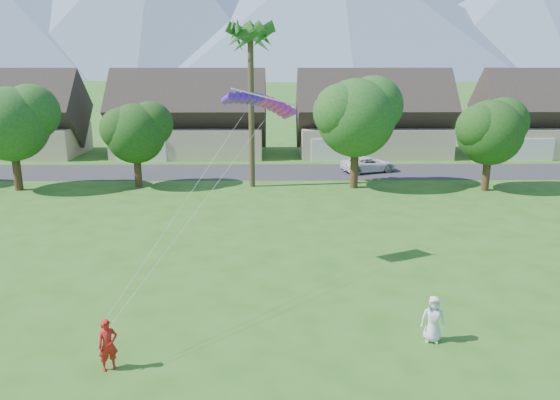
{
  "coord_description": "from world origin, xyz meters",
  "views": [
    {
      "loc": [
        -0.26,
        -13.69,
        10.12
      ],
      "look_at": [
        0.0,
        10.0,
        3.8
      ],
      "focal_mm": 35.0,
      "sensor_mm": 36.0,
      "label": 1
    }
  ],
  "objects_px": {
    "watcher": "(433,319)",
    "parafoil_kite": "(260,100)",
    "kite_flyer": "(108,345)",
    "parked_car": "(369,164)"
  },
  "relations": [
    {
      "from": "kite_flyer",
      "to": "watcher",
      "type": "distance_m",
      "value": 11.36
    },
    {
      "from": "watcher",
      "to": "parked_car",
      "type": "height_order",
      "value": "watcher"
    },
    {
      "from": "kite_flyer",
      "to": "parafoil_kite",
      "type": "bearing_deg",
      "value": 31.71
    },
    {
      "from": "watcher",
      "to": "parafoil_kite",
      "type": "height_order",
      "value": "parafoil_kite"
    },
    {
      "from": "watcher",
      "to": "parafoil_kite",
      "type": "relative_size",
      "value": 0.49
    },
    {
      "from": "parafoil_kite",
      "to": "watcher",
      "type": "bearing_deg",
      "value": -71.26
    },
    {
      "from": "parked_car",
      "to": "parafoil_kite",
      "type": "distance_m",
      "value": 24.85
    },
    {
      "from": "kite_flyer",
      "to": "parafoil_kite",
      "type": "distance_m",
      "value": 12.93
    },
    {
      "from": "parked_car",
      "to": "watcher",
      "type": "bearing_deg",
      "value": 155.09
    },
    {
      "from": "kite_flyer",
      "to": "watcher",
      "type": "relative_size",
      "value": 1.02
    }
  ]
}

